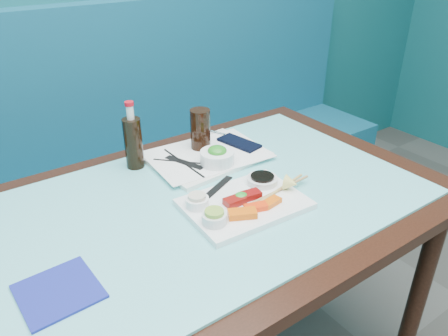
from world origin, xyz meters
TOP-DOWN VIEW (x-y plane):
  - booth_bench at (0.00, 2.29)m, footprint 3.00×0.56m
  - dining_table at (0.00, 1.45)m, footprint 1.40×0.90m
  - glass_top at (0.00, 1.45)m, footprint 1.22×0.76m
  - sashimi_plate at (0.06, 1.36)m, footprint 0.34×0.25m
  - salmon_left at (0.01, 1.30)m, footprint 0.08×0.07m
  - salmon_mid at (0.06, 1.31)m, footprint 0.07×0.05m
  - salmon_right at (0.11, 1.30)m, footprint 0.06×0.04m
  - tuna_left at (0.03, 1.36)m, footprint 0.06×0.04m
  - tuna_right at (0.08, 1.36)m, footprint 0.06×0.04m
  - seaweed_garnish at (0.05, 1.37)m, footprint 0.05×0.05m
  - ramekin_wasabi at (-0.07, 1.32)m, footprint 0.07×0.07m
  - wasabi_fill at (-0.07, 1.32)m, footprint 0.06×0.06m
  - ramekin_ginger at (-0.06, 1.41)m, footprint 0.07×0.07m
  - ginger_fill at (-0.06, 1.41)m, footprint 0.05×0.05m
  - soy_dish at (0.16, 1.41)m, footprint 0.11×0.11m
  - soy_fill at (0.16, 1.41)m, footprint 0.09×0.09m
  - lemon_wedge at (0.20, 1.33)m, footprint 0.06×0.05m
  - chopstick_sleeve at (0.04, 1.46)m, footprint 0.13×0.07m
  - wooden_chopstick_a at (0.17, 1.34)m, footprint 0.24×0.06m
  - wooden_chopstick_b at (0.18, 1.34)m, footprint 0.23×0.03m
  - serving_tray at (0.14, 1.66)m, footprint 0.39×0.30m
  - paper_placemat at (0.14, 1.66)m, footprint 0.40×0.30m
  - seaweed_bowl at (0.13, 1.59)m, footprint 0.14×0.14m
  - seaweed_salad at (0.13, 1.59)m, footprint 0.07×0.07m
  - cola_glass at (0.15, 1.72)m, footprint 0.08×0.08m
  - navy_pouch at (0.27, 1.66)m, footprint 0.10×0.17m
  - fork at (0.27, 1.77)m, footprint 0.04×0.08m
  - black_chopstick_a at (0.04, 1.65)m, footprint 0.01×0.24m
  - black_chopstick_b at (0.05, 1.65)m, footprint 0.15×0.16m
  - tray_sleeve at (0.04, 1.65)m, footprint 0.08×0.15m
  - cola_bottle_body at (-0.09, 1.75)m, footprint 0.07×0.07m
  - cola_bottle_neck at (-0.09, 1.75)m, footprint 0.03×0.03m
  - cola_bottle_cap at (-0.09, 1.75)m, footprint 0.03×0.03m
  - blue_napkin at (-0.47, 1.32)m, footprint 0.17×0.17m

SIDE VIEW (x-z plane):
  - booth_bench at x=0.00m, z-range -0.21..0.96m
  - dining_table at x=0.00m, z-range 0.29..1.04m
  - glass_top at x=0.00m, z-range 0.75..0.76m
  - blue_napkin at x=-0.47m, z-range 0.76..0.76m
  - serving_tray at x=0.14m, z-range 0.76..0.77m
  - sashimi_plate at x=0.06m, z-range 0.76..0.77m
  - paper_placemat at x=0.14m, z-range 0.77..0.77m
  - tray_sleeve at x=0.04m, z-range 0.77..0.78m
  - black_chopstick_b at x=0.05m, z-range 0.77..0.78m
  - black_chopstick_a at x=0.04m, z-range 0.77..0.78m
  - chopstick_sleeve at x=0.04m, z-range 0.77..0.78m
  - fork at x=0.27m, z-range 0.77..0.78m
  - navy_pouch at x=0.27m, z-range 0.77..0.78m
  - wooden_chopstick_b at x=0.18m, z-range 0.77..0.78m
  - wooden_chopstick_a at x=0.17m, z-range 0.77..0.78m
  - salmon_right at x=0.11m, z-range 0.77..0.79m
  - salmon_mid at x=0.06m, z-range 0.77..0.79m
  - salmon_left at x=0.01m, z-range 0.77..0.79m
  - soy_dish at x=0.16m, z-range 0.77..0.79m
  - tuna_right at x=0.08m, z-range 0.77..0.79m
  - tuna_left at x=0.03m, z-range 0.77..0.79m
  - seaweed_garnish at x=0.05m, z-range 0.77..0.80m
  - ramekin_ginger at x=-0.06m, z-range 0.77..0.80m
  - ramekin_wasabi at x=-0.07m, z-range 0.77..0.80m
  - seaweed_bowl at x=0.13m, z-range 0.77..0.82m
  - soy_fill at x=0.16m, z-range 0.79..0.80m
  - lemon_wedge at x=0.20m, z-range 0.77..0.82m
  - ginger_fill at x=-0.06m, z-range 0.80..0.81m
  - wasabi_fill at x=-0.07m, z-range 0.80..0.81m
  - seaweed_salad at x=0.13m, z-range 0.80..0.83m
  - cola_bottle_body at x=-0.09m, z-range 0.76..0.92m
  - cola_glass at x=0.15m, z-range 0.77..0.91m
  - cola_bottle_neck at x=-0.09m, z-range 0.92..0.97m
  - cola_bottle_cap at x=-0.09m, z-range 0.97..0.98m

